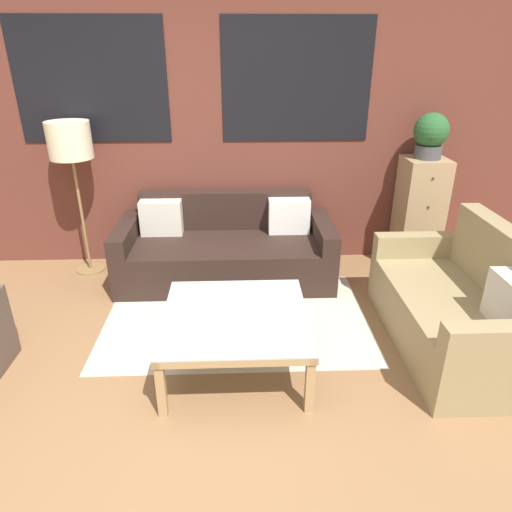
% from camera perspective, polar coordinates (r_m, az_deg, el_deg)
% --- Properties ---
extents(ground_plane, '(16.00, 16.00, 0.00)m').
position_cam_1_polar(ground_plane, '(3.00, -9.67, -19.72)').
color(ground_plane, '#8E6642').
extents(wall_back_brick, '(8.40, 0.09, 2.80)m').
position_cam_1_polar(wall_back_brick, '(4.63, -7.36, 16.07)').
color(wall_back_brick, brown).
rests_on(wall_back_brick, ground_plane).
extents(rug, '(2.18, 1.44, 0.00)m').
position_cam_1_polar(rug, '(3.89, -2.46, -7.71)').
color(rug, beige).
rests_on(rug, ground_plane).
extents(couch_dark, '(2.03, 0.88, 0.78)m').
position_cam_1_polar(couch_dark, '(4.46, -3.78, 0.72)').
color(couch_dark, black).
rests_on(couch_dark, ground_plane).
extents(settee_vintage, '(0.80, 1.56, 0.92)m').
position_cam_1_polar(settee_vintage, '(3.73, 24.04, -6.07)').
color(settee_vintage, '#99845B').
rests_on(settee_vintage, ground_plane).
extents(coffee_table, '(0.98, 0.98, 0.43)m').
position_cam_1_polar(coffee_table, '(3.15, -2.58, -8.20)').
color(coffee_table, silver).
rests_on(coffee_table, ground_plane).
extents(floor_lamp, '(0.39, 0.39, 1.48)m').
position_cam_1_polar(floor_lamp, '(4.60, -22.20, 12.65)').
color(floor_lamp, olive).
rests_on(floor_lamp, ground_plane).
extents(drawer_cabinet, '(0.41, 0.43, 1.12)m').
position_cam_1_polar(drawer_cabinet, '(4.89, 19.63, 5.01)').
color(drawer_cabinet, tan).
rests_on(drawer_cabinet, ground_plane).
extents(potted_plant, '(0.32, 0.32, 0.42)m').
position_cam_1_polar(potted_plant, '(4.71, 21.00, 14.00)').
color(potted_plant, '#47474C').
rests_on(potted_plant, drawer_cabinet).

